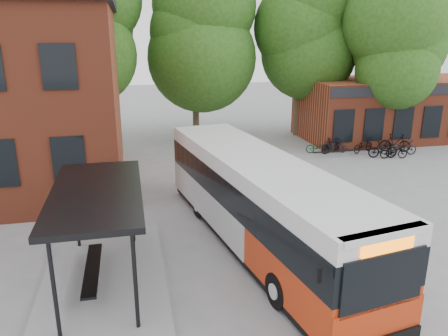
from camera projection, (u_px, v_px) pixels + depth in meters
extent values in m
plane|color=gray|center=(246.00, 251.00, 14.48)|extent=(100.00, 100.00, 0.00)
imported|color=#0B401B|center=(319.00, 147.00, 26.15)|extent=(1.60, 0.94, 0.80)
imported|color=black|center=(332.00, 145.00, 26.11)|extent=(1.69, 0.92, 0.98)
imported|color=#24252C|center=(335.00, 146.00, 26.21)|extent=(1.55, 0.58, 0.81)
imported|color=#5B070B|center=(333.00, 145.00, 26.29)|extent=(1.51, 0.60, 0.88)
imported|color=black|center=(363.00, 145.00, 26.34)|extent=(1.78, 1.22, 0.89)
imported|color=black|center=(383.00, 150.00, 25.17)|extent=(1.71, 0.83, 0.99)
imported|color=black|center=(394.00, 151.00, 25.06)|extent=(1.67, 0.77, 0.84)
imported|color=black|center=(395.00, 143.00, 26.46)|extent=(1.91, 1.16, 1.11)
imported|color=black|center=(402.00, 147.00, 25.73)|extent=(1.84, 0.69, 0.96)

